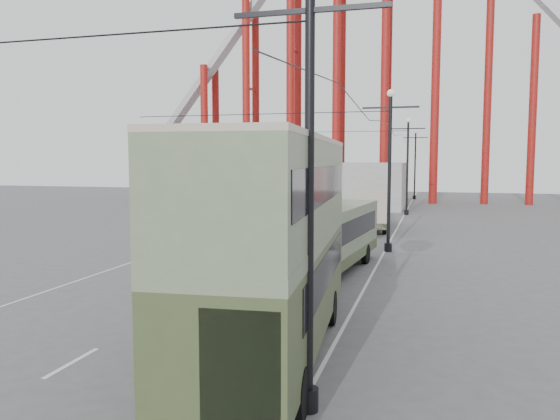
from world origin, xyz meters
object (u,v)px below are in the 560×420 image
(single_decker_green, at_px, (326,237))
(single_decker_cream, at_px, (369,208))
(double_decker_bus, at_px, (274,235))
(lamp_post_near, at_px, (310,33))
(pedestrian, at_px, (190,275))

(single_decker_green, bearing_deg, single_decker_cream, 95.58)
(double_decker_bus, xyz_separation_m, single_decker_green, (-0.63, 10.73, -1.56))
(lamp_post_near, relative_size, single_decker_cream, 1.16)
(double_decker_bus, distance_m, single_decker_cream, 28.33)
(pedestrian, bearing_deg, lamp_post_near, 127.95)
(single_decker_cream, height_order, pedestrian, single_decker_cream)
(double_decker_bus, relative_size, pedestrian, 7.11)
(single_decker_cream, distance_m, pedestrian, 23.09)
(lamp_post_near, bearing_deg, double_decker_bus, 118.86)
(lamp_post_near, height_order, pedestrian, lamp_post_near)
(lamp_post_near, bearing_deg, pedestrian, 128.06)
(double_decker_bus, xyz_separation_m, pedestrian, (-5.11, 5.64, -2.54))
(single_decker_cream, bearing_deg, single_decker_green, -97.77)
(pedestrian, bearing_deg, double_decker_bus, 132.05)
(single_decker_cream, bearing_deg, pedestrian, -108.95)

